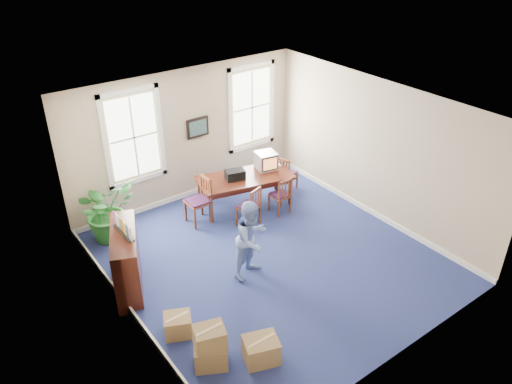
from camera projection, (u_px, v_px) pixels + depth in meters
floor at (269, 258)px, 10.28m from camera, size 6.50×6.50×0.00m
ceiling at (272, 110)px, 8.69m from camera, size 6.50×6.50×0.00m
wall_back at (186, 136)px, 11.76m from camera, size 6.50×0.00×6.50m
wall_front at (408, 279)px, 7.22m from camera, size 6.50×0.00×6.50m
wall_left at (122, 245)px, 7.94m from camera, size 0.00×6.50×6.50m
wall_right at (377, 151)px, 11.04m from camera, size 0.00×6.50×6.50m
baseboard_back at (191, 193)px, 12.50m from camera, size 6.00×0.04×0.12m
baseboard_left at (135, 316)px, 8.72m from camera, size 0.04×6.50×0.12m
baseboard_right at (369, 210)px, 11.78m from camera, size 0.04×6.50×0.12m
window_left at (134, 137)px, 10.93m from camera, size 1.40×0.12×2.20m
window_right at (251, 107)px, 12.58m from camera, size 1.40×0.12×2.20m
wall_picture at (198, 127)px, 11.80m from camera, size 0.58×0.06×0.48m
conference_table at (245, 191)px, 11.95m from camera, size 2.39×1.48×0.76m
crt_tv at (266, 161)px, 12.03m from camera, size 0.56×0.59×0.42m
game_console at (277, 165)px, 12.25m from camera, size 0.18×0.21×0.04m
equipment_bag at (235, 175)px, 11.61m from camera, size 0.50×0.40×0.22m
chair_near_left at (248, 206)px, 11.13m from camera, size 0.55×0.55×0.97m
chair_near_right at (280, 195)px, 11.61m from camera, size 0.42×0.42×0.93m
chair_end_left at (198, 201)px, 11.19m from camera, size 0.50×0.50×1.10m
chair_end_right at (288, 173)px, 12.59m from camera, size 0.50×0.50×0.91m
man at (252, 239)px, 9.46m from camera, size 0.92×0.79×1.61m
credenza at (126, 258)px, 9.26m from camera, size 1.02×1.63×1.24m
brochure_rack at (122, 222)px, 8.89m from camera, size 0.36×0.68×0.30m
potted_plant at (107, 210)px, 10.60m from camera, size 1.51×1.41×1.38m
cardboard_boxes at (218, 336)px, 7.86m from camera, size 1.81×1.81×0.79m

